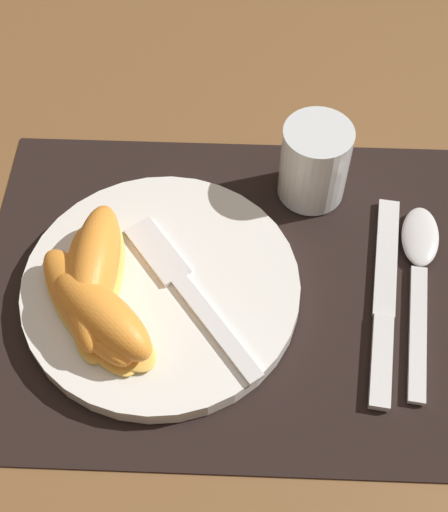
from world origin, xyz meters
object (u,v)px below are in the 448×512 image
at_px(juice_glass, 316,166).
at_px(fork, 186,285).
at_px(knife, 387,301).
at_px(citrus_wedge_0, 98,266).
at_px(citrus_wedge_2, 90,307).
at_px(citrus_wedge_1, 92,288).
at_px(plate, 164,288).
at_px(citrus_wedge_3, 106,318).
at_px(spoon, 422,260).

height_order(juice_glass, fork, juice_glass).
bearing_deg(knife, citrus_wedge_0, 178.74).
bearing_deg(citrus_wedge_2, citrus_wedge_1, 91.44).
bearing_deg(juice_glass, fork, -132.41).
bearing_deg(citrus_wedge_2, fork, 22.55).
relative_size(plate, knife, 1.13).
xyz_separation_m(plate, citrus_wedge_3, (-0.04, -0.05, 0.03)).
height_order(fork, citrus_wedge_1, citrus_wedge_1).
bearing_deg(citrus_wedge_0, citrus_wedge_2, -93.42).
xyz_separation_m(citrus_wedge_1, citrus_wedge_2, (0.00, -0.02, -0.00)).
height_order(juice_glass, citrus_wedge_1, juice_glass).
bearing_deg(fork, plate, 171.99).
relative_size(citrus_wedge_2, citrus_wedge_3, 1.19).
xyz_separation_m(knife, citrus_wedge_3, (-0.23, -0.04, 0.03)).
bearing_deg(citrus_wedge_1, citrus_wedge_0, 82.80).
bearing_deg(fork, citrus_wedge_0, 175.69).
height_order(knife, citrus_wedge_2, citrus_wedge_2).
relative_size(fork, citrus_wedge_2, 1.19).
distance_m(juice_glass, knife, 0.14).
xyz_separation_m(citrus_wedge_0, citrus_wedge_3, (0.01, -0.05, -0.00)).
relative_size(citrus_wedge_0, citrus_wedge_2, 0.93).
relative_size(juice_glass, spoon, 0.40).
distance_m(knife, citrus_wedge_0, 0.25).
distance_m(spoon, citrus_wedge_0, 0.28).
xyz_separation_m(juice_glass, knife, (0.06, -0.12, -0.03)).
distance_m(knife, citrus_wedge_1, 0.25).
xyz_separation_m(spoon, citrus_wedge_0, (-0.28, -0.04, 0.03)).
bearing_deg(spoon, citrus_wedge_3, -162.21).
relative_size(plate, citrus_wedge_2, 1.79).
bearing_deg(plate, citrus_wedge_2, -148.50).
xyz_separation_m(knife, citrus_wedge_2, (-0.25, -0.03, 0.03)).
height_order(juice_glass, citrus_wedge_0, juice_glass).
height_order(plate, citrus_wedge_1, citrus_wedge_1).
relative_size(citrus_wedge_0, citrus_wedge_1, 0.95).
xyz_separation_m(plate, knife, (0.19, -0.00, -0.01)).
bearing_deg(plate, juice_glass, 42.35).
distance_m(knife, citrus_wedge_3, 0.24).
distance_m(plate, knife, 0.19).
distance_m(fork, citrus_wedge_0, 0.07).
xyz_separation_m(juice_glass, citrus_wedge_1, (-0.19, -0.14, -0.00)).
relative_size(plate, spoon, 1.21).
xyz_separation_m(plate, spoon, (0.23, 0.04, -0.00)).
height_order(spoon, fork, fork).
bearing_deg(plate, spoon, 9.88).
bearing_deg(spoon, fork, -168.46).
bearing_deg(knife, fork, -179.97).
height_order(plate, citrus_wedge_2, citrus_wedge_2).
xyz_separation_m(fork, citrus_wedge_1, (-0.08, -0.01, 0.01)).
distance_m(juice_glass, citrus_wedge_0, 0.22).
distance_m(plate, citrus_wedge_3, 0.07).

